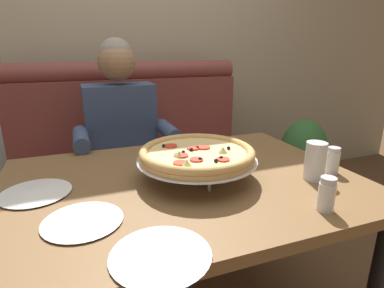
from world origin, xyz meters
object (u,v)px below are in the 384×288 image
(drinking_glass, at_px, (315,163))
(plate_far_side, at_px, (35,191))
(pizza, at_px, (197,154))
(shaker_pepper_flakes, at_px, (333,162))
(shaker_parmesan, at_px, (326,197))
(diner_main, at_px, (124,141))
(booth_bench, at_px, (138,172))
(plate_near_left, at_px, (83,219))
(potted_plant, at_px, (302,159))
(dining_table, at_px, (183,198))
(plate_near_right, at_px, (161,253))

(drinking_glass, bearing_deg, plate_far_side, 166.61)
(pizza, bearing_deg, shaker_pepper_flakes, -14.83)
(shaker_parmesan, bearing_deg, diner_main, 113.09)
(booth_bench, bearing_deg, shaker_pepper_flakes, -62.06)
(plate_near_left, height_order, potted_plant, plate_near_left)
(drinking_glass, bearing_deg, diner_main, 124.42)
(dining_table, xyz_separation_m, potted_plant, (1.27, 0.80, -0.27))
(shaker_pepper_flakes, bearing_deg, plate_far_side, 169.19)
(plate_near_right, bearing_deg, shaker_parmesan, 3.94)
(dining_table, relative_size, plate_near_left, 5.81)
(diner_main, xyz_separation_m, shaker_pepper_flakes, (0.70, -0.83, 0.07))
(dining_table, xyz_separation_m, shaker_pepper_flakes, (0.58, -0.15, 0.13))
(plate_near_right, height_order, plate_far_side, same)
(shaker_parmesan, distance_m, plate_near_left, 0.73)
(shaker_pepper_flakes, xyz_separation_m, potted_plant, (0.68, 0.95, -0.39))
(shaker_pepper_flakes, height_order, plate_far_side, shaker_pepper_flakes)
(booth_bench, bearing_deg, plate_near_right, -98.30)
(pizza, relative_size, plate_near_right, 1.83)
(plate_near_left, relative_size, plate_far_side, 0.97)
(shaker_pepper_flakes, distance_m, shaker_parmesan, 0.34)
(potted_plant, bearing_deg, plate_far_side, -157.58)
(plate_near_left, xyz_separation_m, plate_far_side, (-0.15, 0.25, 0.00))
(dining_table, distance_m, pizza, 0.19)
(shaker_pepper_flakes, bearing_deg, plate_near_right, -161.17)
(drinking_glass, bearing_deg, dining_table, 159.74)
(shaker_pepper_flakes, height_order, plate_near_left, shaker_pepper_flakes)
(shaker_pepper_flakes, height_order, drinking_glass, drinking_glass)
(pizza, distance_m, plate_near_right, 0.49)
(pizza, bearing_deg, shaker_parmesan, -52.88)
(shaker_parmesan, bearing_deg, dining_table, 131.48)
(pizza, distance_m, shaker_parmesan, 0.47)
(pizza, relative_size, drinking_glass, 3.12)
(shaker_pepper_flakes, relative_size, plate_near_left, 0.46)
(drinking_glass, bearing_deg, potted_plant, 50.55)
(diner_main, relative_size, pizza, 2.80)
(booth_bench, relative_size, pizza, 3.54)
(shaker_parmesan, relative_size, plate_near_left, 0.48)
(pizza, relative_size, shaker_pepper_flakes, 4.28)
(plate_near_right, height_order, potted_plant, plate_near_right)
(booth_bench, height_order, diner_main, diner_main)
(booth_bench, relative_size, plate_near_right, 6.46)
(dining_table, distance_m, drinking_glass, 0.52)
(dining_table, distance_m, diner_main, 0.70)
(booth_bench, bearing_deg, plate_near_left, -107.97)
(dining_table, distance_m, plate_near_right, 0.47)
(potted_plant, bearing_deg, plate_near_right, -140.43)
(dining_table, relative_size, potted_plant, 1.91)
(potted_plant, bearing_deg, shaker_pepper_flakes, -125.91)
(pizza, relative_size, plate_near_left, 1.98)
(dining_table, height_order, diner_main, diner_main)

